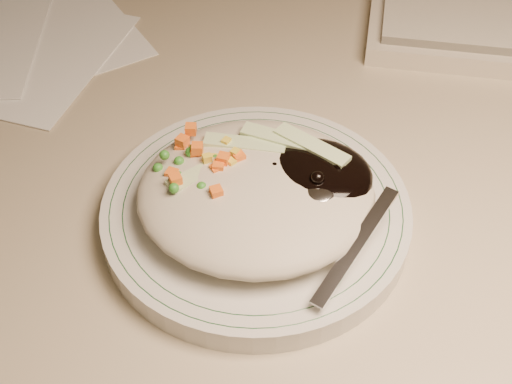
{
  "coord_description": "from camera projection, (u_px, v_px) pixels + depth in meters",
  "views": [
    {
      "loc": [
        -0.04,
        0.82,
        1.19
      ],
      "look_at": [
        -0.05,
        1.23,
        0.78
      ],
      "focal_mm": 50.0,
      "sensor_mm": 36.0,
      "label": 1
    }
  ],
  "objects": [
    {
      "name": "meal",
      "position": [
        261.0,
        188.0,
        0.57
      ],
      "size": [
        0.21,
        0.19,
        0.05
      ],
      "color": "#B9AF96",
      "rests_on": "plate"
    },
    {
      "name": "desk",
      "position": [
        299.0,
        238.0,
        0.85
      ],
      "size": [
        1.4,
        0.7,
        0.74
      ],
      "color": "tan",
      "rests_on": "ground"
    },
    {
      "name": "plate_rim",
      "position": [
        256.0,
        205.0,
        0.59
      ],
      "size": [
        0.24,
        0.24,
        0.0
      ],
      "color": "#144723",
      "rests_on": "plate"
    },
    {
      "name": "plate",
      "position": [
        256.0,
        214.0,
        0.6
      ],
      "size": [
        0.26,
        0.26,
        0.02
      ],
      "primitive_type": "cylinder",
      "color": "silver",
      "rests_on": "desk"
    }
  ]
}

